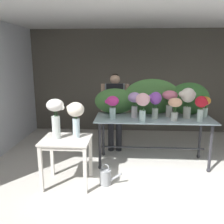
# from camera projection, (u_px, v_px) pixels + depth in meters

# --- Properties ---
(ground_plane) EXTENTS (8.39, 8.39, 0.00)m
(ground_plane) POSITION_uv_depth(u_px,v_px,m) (137.00, 157.00, 4.76)
(ground_plane) COLOR silver
(wall_back) EXTENTS (5.56, 0.12, 2.65)m
(wall_back) POSITION_uv_depth(u_px,v_px,m) (135.00, 81.00, 6.32)
(wall_back) COLOR #5B564C
(wall_back) RESTS_ON ground
(ceiling_slab) EXTENTS (5.68, 3.93, 0.12)m
(ceiling_slab) POSITION_uv_depth(u_px,v_px,m) (141.00, 12.00, 4.16)
(ceiling_slab) COLOR silver
(ceiling_slab) RESTS_ON wall_back
(display_table_glass) EXTENTS (2.09, 0.81, 0.88)m
(display_table_glass) POSITION_uv_depth(u_px,v_px,m) (153.00, 125.00, 4.35)
(display_table_glass) COLOR #ABC6D3
(display_table_glass) RESTS_ON ground
(side_table_white) EXTENTS (0.73, 0.60, 0.74)m
(side_table_white) POSITION_uv_depth(u_px,v_px,m) (67.00, 145.00, 3.64)
(side_table_white) COLOR silver
(side_table_white) RESTS_ON ground
(florist) EXTENTS (0.57, 0.24, 1.62)m
(florist) POSITION_uv_depth(u_px,v_px,m) (115.00, 105.00, 4.90)
(florist) COLOR #232328
(florist) RESTS_ON ground
(foliage_backdrop) EXTENTS (2.15, 0.32, 0.67)m
(foliage_backdrop) POSITION_uv_depth(u_px,v_px,m) (155.00, 98.00, 4.53)
(foliage_backdrop) COLOR #477F3D
(foliage_backdrop) RESTS_ON display_table_glass
(vase_violet_lilies) EXTENTS (0.24, 0.21, 0.48)m
(vase_violet_lilies) POSITION_uv_depth(u_px,v_px,m) (155.00, 102.00, 4.18)
(vase_violet_lilies) COLOR silver
(vase_violet_lilies) RESTS_ON display_table_glass
(vase_magenta_hydrangea) EXTENTS (0.25, 0.22, 0.41)m
(vase_magenta_hydrangea) POSITION_uv_depth(u_px,v_px,m) (112.00, 105.00, 4.19)
(vase_magenta_hydrangea) COLOR silver
(vase_magenta_hydrangea) RESTS_ON display_table_glass
(vase_peach_freesia) EXTENTS (0.23, 0.23, 0.40)m
(vase_peach_freesia) POSITION_uv_depth(u_px,v_px,m) (175.00, 106.00, 4.04)
(vase_peach_freesia) COLOR silver
(vase_peach_freesia) RESTS_ON display_table_glass
(vase_ivory_ranunculus) EXTENTS (0.31, 0.25, 0.54)m
(vase_ivory_ranunculus) POSITION_uv_depth(u_px,v_px,m) (188.00, 99.00, 4.21)
(vase_ivory_ranunculus) COLOR silver
(vase_ivory_ranunculus) RESTS_ON display_table_glass
(vase_crimson_stock) EXTENTS (0.22, 0.20, 0.44)m
(vase_crimson_stock) POSITION_uv_depth(u_px,v_px,m) (201.00, 106.00, 3.98)
(vase_crimson_stock) COLOR silver
(vase_crimson_stock) RESTS_ON display_table_glass
(vase_lilac_dahlias) EXTENTS (0.24, 0.23, 0.46)m
(vase_lilac_dahlias) POSITION_uv_depth(u_px,v_px,m) (135.00, 101.00, 4.26)
(vase_lilac_dahlias) COLOR silver
(vase_lilac_dahlias) RESTS_ON display_table_glass
(vase_rosy_roses) EXTENTS (0.28, 0.28, 0.48)m
(vase_rosy_roses) POSITION_uv_depth(u_px,v_px,m) (169.00, 99.00, 4.31)
(vase_rosy_roses) COLOR silver
(vase_rosy_roses) RESTS_ON display_table_glass
(vase_blush_snapdragons) EXTENTS (0.24, 0.23, 0.49)m
(vase_blush_snapdragons) POSITION_uv_depth(u_px,v_px,m) (143.00, 103.00, 3.97)
(vase_blush_snapdragons) COLOR silver
(vase_blush_snapdragons) RESTS_ON display_table_glass
(vase_sunset_carnations) EXTENTS (0.19, 0.19, 0.38)m
(vase_sunset_carnations) POSITION_uv_depth(u_px,v_px,m) (205.00, 105.00, 4.33)
(vase_sunset_carnations) COLOR silver
(vase_sunset_carnations) RESTS_ON display_table_glass
(vase_white_roses_tall) EXTENTS (0.27, 0.25, 0.60)m
(vase_white_roses_tall) POSITION_uv_depth(u_px,v_px,m) (56.00, 114.00, 3.54)
(vase_white_roses_tall) COLOR silver
(vase_white_roses_tall) RESTS_ON side_table_white
(vase_cream_lisianthus_tall) EXTENTS (0.27, 0.26, 0.55)m
(vase_cream_lisianthus_tall) POSITION_uv_depth(u_px,v_px,m) (76.00, 114.00, 3.59)
(vase_cream_lisianthus_tall) COLOR silver
(vase_cream_lisianthus_tall) RESTS_ON side_table_white
(watering_can) EXTENTS (0.35, 0.18, 0.34)m
(watering_can) POSITION_uv_depth(u_px,v_px,m) (106.00, 177.00, 3.72)
(watering_can) COLOR #999EA3
(watering_can) RESTS_ON ground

